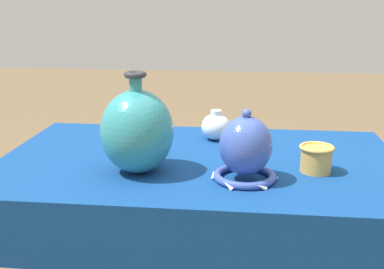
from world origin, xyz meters
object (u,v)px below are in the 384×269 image
at_px(vase_tall_bulbous, 137,131).
at_px(mosaic_tile_box, 132,124).
at_px(jar_round_porcelain, 216,126).
at_px(vase_dome_bell, 245,150).
at_px(cup_wide_ochre, 316,158).

relative_size(vase_tall_bulbous, mosaic_tile_box, 2.31).
distance_m(mosaic_tile_box, jar_round_porcelain, 0.33).
bearing_deg(vase_dome_bell, vase_tall_bulbous, 174.19).
bearing_deg(vase_dome_bell, mosaic_tile_box, 134.17).
xyz_separation_m(cup_wide_ochre, jar_round_porcelain, (-0.32, 0.31, 0.01)).
relative_size(mosaic_tile_box, cup_wide_ochre, 1.25).
xyz_separation_m(vase_dome_bell, mosaic_tile_box, (-0.44, 0.45, -0.05)).
bearing_deg(vase_dome_bell, cup_wide_ochre, 23.21).
height_order(vase_dome_bell, mosaic_tile_box, vase_dome_bell).
bearing_deg(cup_wide_ochre, vase_dome_bell, -156.79).
distance_m(cup_wide_ochre, jar_round_porcelain, 0.45).
bearing_deg(mosaic_tile_box, jar_round_porcelain, 2.96).
bearing_deg(jar_round_porcelain, mosaic_tile_box, 171.07).
height_order(vase_dome_bell, jar_round_porcelain, vase_dome_bell).
relative_size(vase_dome_bell, jar_round_porcelain, 1.91).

